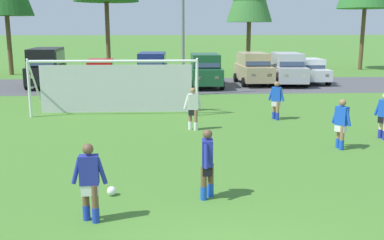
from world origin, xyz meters
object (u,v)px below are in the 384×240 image
at_px(player_midfield_center, 384,116).
at_px(parked_car_slot_center_left, 152,68).
at_px(parked_car_slot_far_right, 309,71).
at_px(player_defender_far, 193,109).
at_px(parked_car_slot_right, 287,68).
at_px(parked_car_slot_left, 101,72).
at_px(parked_car_slot_center, 205,70).
at_px(soccer_ball, 112,191).
at_px(player_trailing_back, 341,124).
at_px(parked_car_slot_far_left, 47,66).
at_px(player_striker_near, 276,101).
at_px(parked_car_slot_center_right, 253,68).
at_px(player_winger_right, 207,164).
at_px(player_winger_left, 90,183).
at_px(soccer_goal, 116,85).
at_px(street_lamp, 186,34).

distance_m(player_midfield_center, parked_car_slot_center_left, 18.08).
bearing_deg(parked_car_slot_far_right, player_defender_far, -122.97).
relative_size(player_midfield_center, parked_car_slot_right, 0.35).
relative_size(parked_car_slot_left, parked_car_slot_right, 0.91).
distance_m(player_defender_far, parked_car_slot_center, 12.52).
bearing_deg(parked_car_slot_center, soccer_ball, -101.51).
distance_m(soccer_ball, player_trailing_back, 7.88).
bearing_deg(parked_car_slot_far_right, player_trailing_back, -104.70).
bearing_deg(parked_car_slot_far_left, soccer_ball, -71.65).
distance_m(player_striker_near, parked_car_slot_center_right, 11.95).
bearing_deg(player_midfield_center, parked_car_slot_right, 87.55).
relative_size(player_winger_right, parked_car_slot_center, 0.36).
distance_m(player_winger_left, parked_car_slot_left, 22.36).
relative_size(soccer_goal, player_winger_left, 4.54).
height_order(player_striker_near, parked_car_slot_center, parked_car_slot_center).
bearing_deg(parked_car_slot_left, player_midfield_center, -52.59).
bearing_deg(street_lamp, player_midfield_center, -58.14).
height_order(player_defender_far, parked_car_slot_far_right, parked_car_slot_far_right).
bearing_deg(soccer_ball, player_winger_left, -100.11).
height_order(player_winger_left, parked_car_slot_far_right, parked_car_slot_far_right).
relative_size(player_striker_near, parked_car_slot_far_right, 0.39).
bearing_deg(soccer_ball, player_midfield_center, 28.53).
height_order(player_defender_far, parked_car_slot_far_left, parked_car_slot_far_left).
height_order(parked_car_slot_far_left, parked_car_slot_right, parked_car_slot_far_left).
bearing_deg(player_trailing_back, player_defender_far, 147.02).
bearing_deg(parked_car_slot_center_left, parked_car_slot_center_right, -3.93).
bearing_deg(soccer_goal, player_striker_near, -15.00).
distance_m(player_striker_near, player_midfield_center, 4.62).
bearing_deg(player_defender_far, street_lamp, 89.02).
bearing_deg(parked_car_slot_far_right, parked_car_slot_center, -168.19).
distance_m(player_striker_near, street_lamp, 8.19).
distance_m(soccer_ball, parked_car_slot_center, 19.50).
relative_size(soccer_goal, parked_car_slot_far_right, 1.76).
bearing_deg(parked_car_slot_center_left, parked_car_slot_far_left, -173.30).
xyz_separation_m(player_midfield_center, player_winger_right, (-6.72, -5.16, 0.00)).
distance_m(soccer_ball, player_winger_right, 2.36).
bearing_deg(soccer_goal, player_winger_right, -73.06).
distance_m(player_winger_right, parked_car_slot_far_left, 22.09).
bearing_deg(player_winger_right, parked_car_slot_center_left, 95.12).
bearing_deg(player_winger_left, soccer_goal, 93.62).
relative_size(player_striker_near, player_midfield_center, 1.00).
height_order(soccer_goal, parked_car_slot_center, soccer_goal).
bearing_deg(parked_car_slot_far_left, parked_car_slot_center_right, 1.39).
bearing_deg(player_trailing_back, player_winger_left, -144.81).
height_order(player_midfield_center, player_winger_right, same).
bearing_deg(player_striker_near, player_winger_left, -122.47).
xyz_separation_m(player_winger_right, player_trailing_back, (4.71, 3.97, 0.00)).
xyz_separation_m(player_defender_far, player_winger_left, (-2.57, -8.06, 0.00)).
bearing_deg(player_midfield_center, parked_car_slot_center_right, 96.02).
bearing_deg(parked_car_slot_right, street_lamp, -147.40).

